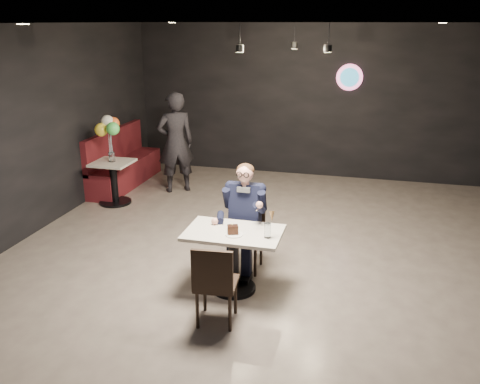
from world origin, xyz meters
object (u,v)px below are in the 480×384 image
(side_table, at_px, (114,181))
(main_table, at_px, (234,261))
(chair_far, at_px, (245,236))
(chair_near, at_px, (217,282))
(passerby, at_px, (176,143))
(seated_man, at_px, (245,216))
(booth_bench, at_px, (124,158))
(balloon_vase, at_px, (112,157))
(sundae_glass, at_px, (268,230))

(side_table, bearing_deg, main_table, -40.41)
(chair_far, relative_size, chair_near, 1.00)
(main_table, distance_m, side_table, 3.67)
(chair_far, height_order, passerby, passerby)
(main_table, bearing_deg, seated_man, 90.00)
(chair_near, relative_size, booth_bench, 0.43)
(passerby, bearing_deg, main_table, 87.89)
(side_table, bearing_deg, balloon_vase, 90.00)
(balloon_vase, bearing_deg, seated_man, -33.21)
(chair_far, xyz_separation_m, seated_man, (-0.00, -0.00, 0.26))
(booth_bench, height_order, passerby, passerby)
(chair_far, height_order, side_table, chair_far)
(seated_man, bearing_deg, balloon_vase, 146.79)
(chair_far, xyz_separation_m, side_table, (-2.80, 1.83, -0.07))
(sundae_glass, bearing_deg, booth_bench, 135.40)
(main_table, distance_m, booth_bench, 4.59)
(side_table, distance_m, passerby, 1.33)
(sundae_glass, height_order, passerby, passerby)
(main_table, relative_size, side_table, 1.39)
(sundae_glass, relative_size, balloon_vase, 1.02)
(main_table, distance_m, balloon_vase, 3.70)
(balloon_vase, relative_size, passerby, 0.09)
(chair_near, xyz_separation_m, passerby, (-2.00, 3.98, 0.46))
(chair_far, height_order, booth_bench, booth_bench)
(chair_far, height_order, balloon_vase, chair_far)
(seated_man, bearing_deg, side_table, 146.79)
(seated_man, height_order, booth_bench, seated_man)
(chair_near, height_order, passerby, passerby)
(chair_far, xyz_separation_m, balloon_vase, (-2.80, 1.83, 0.37))
(booth_bench, xyz_separation_m, balloon_vase, (0.30, -1.00, 0.29))
(chair_near, relative_size, seated_man, 0.64)
(chair_near, distance_m, side_table, 4.15)
(balloon_vase, bearing_deg, side_table, -90.00)
(seated_man, bearing_deg, booth_bench, 137.57)
(main_table, relative_size, chair_far, 1.20)
(chair_far, height_order, chair_near, same)
(balloon_vase, xyz_separation_m, passerby, (0.80, 0.92, 0.09))
(main_table, height_order, balloon_vase, balloon_vase)
(chair_near, relative_size, passerby, 0.50)
(seated_man, relative_size, passerby, 0.78)
(chair_far, xyz_separation_m, sundae_glass, (0.41, -0.63, 0.37))
(chair_far, distance_m, seated_man, 0.26)
(passerby, bearing_deg, booth_bench, -37.51)
(balloon_vase, bearing_deg, chair_far, -33.21)
(seated_man, bearing_deg, sundae_glass, -56.88)
(chair_far, xyz_separation_m, chair_near, (-0.00, -1.23, 0.00))
(main_table, bearing_deg, booth_bench, 132.49)
(seated_man, distance_m, passerby, 3.41)
(chair_far, bearing_deg, passerby, 125.99)
(chair_near, bearing_deg, seated_man, 84.64)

